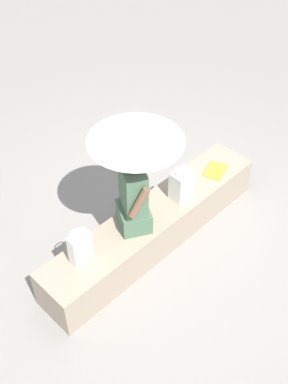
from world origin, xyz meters
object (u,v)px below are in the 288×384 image
Objects in this scene: tote_bag_canvas at (182,184)px; magazine at (216,170)px; person_seated at (133,195)px; parasol at (136,132)px; handbag_black at (80,247)px.

tote_bag_canvas reaches higher than magazine.
person_seated is 3.21× the size of magazine.
person_seated reaches higher than tote_bag_canvas.
person_seated is 2.63× the size of tote_bag_canvas.
parasol reaches higher than handbag_black.
person_seated is 0.67m from handbag_black.
parasol is 3.46× the size of handbag_black.
handbag_black is at bearing 159.23° from magazine.
person_seated is 0.67m from parasol.
handbag_black is at bearing 175.82° from tote_bag_canvas.
person_seated is 0.65m from tote_bag_canvas.
parasol is (0.07, 0.03, 0.67)m from person_seated.
tote_bag_canvas is (0.61, -0.06, -0.22)m from person_seated.
tote_bag_canvas is at bearing -6.03° from person_seated.
magazine is at bearing -0.50° from tote_bag_canvas.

